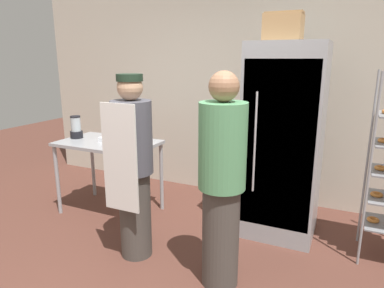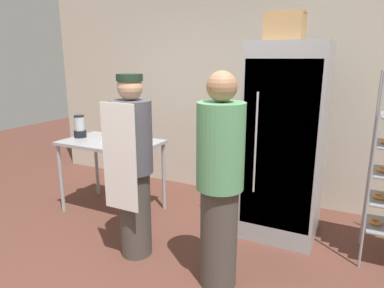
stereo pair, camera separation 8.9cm
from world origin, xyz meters
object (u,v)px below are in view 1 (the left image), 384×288
person_baker (133,166)px  person_customer (222,182)px  donut_box (114,137)px  cardboard_storage_box (283,27)px  refrigerator (283,142)px  blender_pitcher (76,128)px

person_baker → person_customer: person_customer is taller
donut_box → cardboard_storage_box: 2.19m
donut_box → person_baker: person_baker is taller
cardboard_storage_box → person_baker: cardboard_storage_box is taller
refrigerator → cardboard_storage_box: cardboard_storage_box is taller
blender_pitcher → person_baker: size_ratio=0.16×
refrigerator → person_customer: (-0.26, -1.09, -0.10)m
donut_box → person_customer: (1.63, -0.79, -0.04)m
refrigerator → person_baker: bearing=-137.6°
refrigerator → cardboard_storage_box: size_ratio=5.67×
cardboard_storage_box → person_baker: bearing=-137.7°
blender_pitcher → person_baker: (1.28, -0.67, -0.12)m
donut_box → cardboard_storage_box: (1.83, 0.25, 1.17)m
person_customer → blender_pitcher: bearing=161.2°
donut_box → cardboard_storage_box: bearing=7.8°
refrigerator → person_customer: bearing=-103.3°
blender_pitcher → cardboard_storage_box: 2.61m
person_baker → person_customer: bearing=-4.3°
refrigerator → person_customer: refrigerator is taller
blender_pitcher → cardboard_storage_box: cardboard_storage_box is taller
refrigerator → person_customer: size_ratio=1.14×
donut_box → person_baker: 1.05m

